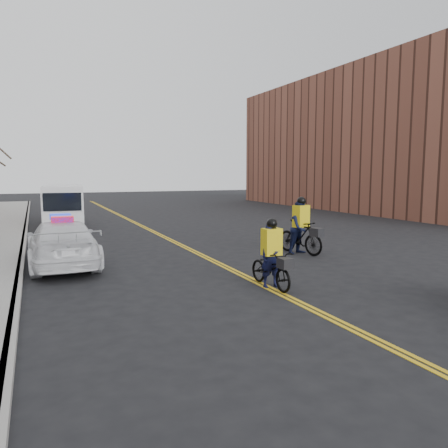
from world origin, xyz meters
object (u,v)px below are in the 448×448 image
(police_cruiser, at_px, (62,243))
(cyclist_far, at_px, (301,231))
(cargo_van, at_px, (64,207))
(cyclist_near, at_px, (272,263))

(police_cruiser, bearing_deg, cyclist_far, 171.07)
(cargo_van, bearing_deg, police_cruiser, -88.92)
(police_cruiser, bearing_deg, cargo_van, -94.32)
(cargo_van, xyz_separation_m, cyclist_far, (7.51, -12.16, -0.29))
(police_cruiser, distance_m, cyclist_near, 6.96)
(cargo_van, relative_size, cyclist_far, 2.60)
(cargo_van, height_order, cyclist_near, cargo_van)
(police_cruiser, height_order, cargo_van, cargo_van)
(police_cruiser, relative_size, cyclist_near, 2.72)
(police_cruiser, height_order, cyclist_far, cyclist_far)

